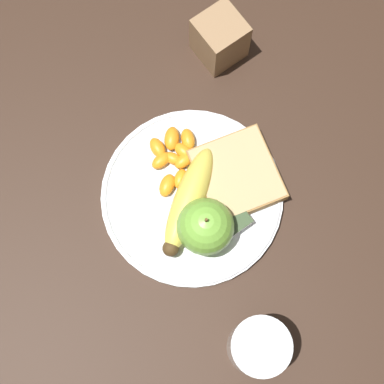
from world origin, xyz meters
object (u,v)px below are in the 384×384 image
(banana, at_px, (188,202))
(jam_packet, at_px, (233,217))
(plate, at_px, (192,196))
(condiment_caddy, at_px, (220,38))
(apple, at_px, (205,227))
(fork, at_px, (186,202))
(bread_slice, at_px, (237,175))
(juice_glass, at_px, (258,347))

(banana, distance_m, jam_packet, 0.06)
(plate, height_order, condiment_caddy, condiment_caddy)
(plate, bearing_deg, condiment_caddy, -45.94)
(plate, distance_m, jam_packet, 0.07)
(apple, distance_m, jam_packet, 0.05)
(apple, relative_size, fork, 0.58)
(plate, bearing_deg, bread_slice, -102.59)
(fork, distance_m, condiment_caddy, 0.24)
(juice_glass, height_order, bread_slice, juice_glass)
(banana, relative_size, fork, 1.02)
(condiment_caddy, bearing_deg, juice_glass, 149.79)
(juice_glass, xyz_separation_m, bread_slice, (0.20, -0.12, -0.02))
(jam_packet, bearing_deg, bread_slice, -41.72)
(banana, xyz_separation_m, fork, (0.01, 0.00, -0.02))
(fork, xyz_separation_m, condiment_caddy, (0.16, -0.17, 0.02))
(juice_glass, relative_size, fork, 0.65)
(jam_packet, bearing_deg, fork, 33.75)
(jam_packet, bearing_deg, banana, 35.83)
(banana, distance_m, bread_slice, 0.08)
(apple, height_order, bread_slice, apple)
(juice_glass, relative_size, jam_packet, 2.22)
(apple, xyz_separation_m, jam_packet, (-0.01, -0.04, -0.03))
(juice_glass, bearing_deg, bread_slice, -30.71)
(condiment_caddy, bearing_deg, fork, 132.49)
(plate, relative_size, jam_packet, 5.85)
(plate, height_order, bread_slice, bread_slice)
(fork, bearing_deg, condiment_caddy, 81.79)
(fork, bearing_deg, banana, -43.61)
(juice_glass, bearing_deg, fork, -10.87)
(jam_packet, xyz_separation_m, condiment_caddy, (0.21, -0.14, 0.02))
(apple, bearing_deg, fork, -4.08)
(plate, relative_size, banana, 1.68)
(bread_slice, relative_size, fork, 0.91)
(plate, xyz_separation_m, apple, (-0.05, 0.02, 0.04))
(apple, height_order, jam_packet, apple)
(juice_glass, distance_m, bread_slice, 0.23)
(plate, height_order, banana, banana)
(juice_glass, height_order, banana, juice_glass)
(plate, height_order, fork, fork)
(plate, xyz_separation_m, jam_packet, (-0.06, -0.03, 0.01))
(juice_glass, xyz_separation_m, apple, (0.16, -0.04, 0.01))
(apple, height_order, fork, apple)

